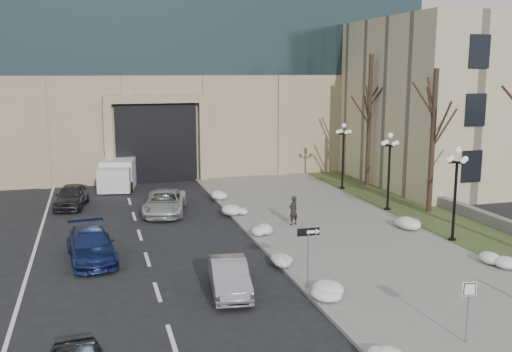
# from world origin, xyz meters

# --- Properties ---
(sidewalk) EXTENTS (9.00, 40.00, 0.12)m
(sidewalk) POSITION_xyz_m (3.50, 14.00, 0.06)
(sidewalk) COLOR gray
(sidewalk) RESTS_ON ground
(curb) EXTENTS (0.30, 40.00, 0.14)m
(curb) POSITION_xyz_m (-1.00, 14.00, 0.07)
(curb) COLOR gray
(curb) RESTS_ON ground
(grass_strip) EXTENTS (4.00, 40.00, 0.10)m
(grass_strip) POSITION_xyz_m (10.00, 14.00, 0.05)
(grass_strip) COLOR #384522
(grass_strip) RESTS_ON ground
(stone_wall) EXTENTS (0.50, 30.00, 0.70)m
(stone_wall) POSITION_xyz_m (12.00, 16.00, 0.35)
(stone_wall) COLOR slate
(stone_wall) RESTS_ON ground
(classical_building) EXTENTS (22.00, 18.12, 12.00)m
(classical_building) POSITION_xyz_m (22.00, 27.98, 6.00)
(classical_building) COLOR tan
(classical_building) RESTS_ON ground
(car_b) EXTENTS (1.83, 4.05, 1.29)m
(car_b) POSITION_xyz_m (-3.85, 9.19, 0.64)
(car_b) COLOR #929398
(car_b) RESTS_ON ground
(car_c) EXTENTS (2.39, 4.90, 1.37)m
(car_c) POSITION_xyz_m (-8.90, 14.58, 0.69)
(car_c) COLOR navy
(car_c) RESTS_ON ground
(car_d) EXTENTS (3.28, 5.29, 1.36)m
(car_d) POSITION_xyz_m (-4.67, 22.14, 0.68)
(car_d) COLOR silver
(car_d) RESTS_ON ground
(car_e) EXTENTS (2.34, 4.40, 1.43)m
(car_e) POSITION_xyz_m (-10.03, 25.37, 0.71)
(car_e) COLOR #2B2B2F
(car_e) RESTS_ON ground
(pedestrian) EXTENTS (0.69, 0.59, 1.59)m
(pedestrian) POSITION_xyz_m (1.65, 17.28, 0.92)
(pedestrian) COLOR black
(pedestrian) RESTS_ON sidewalk
(box_truck) EXTENTS (3.36, 6.80, 2.07)m
(box_truck) POSITION_xyz_m (-6.83, 31.36, 1.00)
(box_truck) COLOR silver
(box_truck) RESTS_ON ground
(one_way_sign) EXTENTS (0.93, 0.25, 2.50)m
(one_way_sign) POSITION_xyz_m (-0.75, 8.54, 2.06)
(one_way_sign) COLOR slate
(one_way_sign) RESTS_ON ground
(keep_sign) EXTENTS (0.45, 0.12, 2.08)m
(keep_sign) POSITION_xyz_m (2.16, 2.98, 1.53)
(keep_sign) COLOR slate
(keep_sign) RESTS_ON ground
(snow_clump_c) EXTENTS (1.10, 1.60, 0.36)m
(snow_clump_c) POSITION_xyz_m (-0.40, 7.50, 0.30)
(snow_clump_c) COLOR white
(snow_clump_c) RESTS_ON sidewalk
(snow_clump_d) EXTENTS (1.10, 1.60, 0.36)m
(snow_clump_d) POSITION_xyz_m (-0.88, 11.48, 0.30)
(snow_clump_d) COLOR white
(snow_clump_d) RESTS_ON sidewalk
(snow_clump_e) EXTENTS (1.10, 1.60, 0.36)m
(snow_clump_e) POSITION_xyz_m (-0.63, 15.61, 0.30)
(snow_clump_e) COLOR white
(snow_clump_e) RESTS_ON sidewalk
(snow_clump_f) EXTENTS (1.10, 1.60, 0.36)m
(snow_clump_f) POSITION_xyz_m (-0.77, 20.48, 0.30)
(snow_clump_f) COLOR white
(snow_clump_f) RESTS_ON sidewalk
(snow_clump_g) EXTENTS (1.10, 1.60, 0.36)m
(snow_clump_g) POSITION_xyz_m (-0.80, 24.89, 0.30)
(snow_clump_g) COLOR white
(snow_clump_g) RESTS_ON sidewalk
(snow_clump_i) EXTENTS (1.10, 1.60, 0.36)m
(snow_clump_i) POSITION_xyz_m (7.88, 8.50, 0.30)
(snow_clump_i) COLOR white
(snow_clump_i) RESTS_ON sidewalk
(snow_clump_j) EXTENTS (1.10, 1.60, 0.36)m
(snow_clump_j) POSITION_xyz_m (7.43, 14.80, 0.30)
(snow_clump_j) COLOR white
(snow_clump_j) RESTS_ON sidewalk
(lamppost_b) EXTENTS (1.18, 1.18, 4.76)m
(lamppost_b) POSITION_xyz_m (8.30, 12.50, 3.07)
(lamppost_b) COLOR black
(lamppost_b) RESTS_ON ground
(lamppost_c) EXTENTS (1.18, 1.18, 4.76)m
(lamppost_c) POSITION_xyz_m (8.30, 19.00, 3.07)
(lamppost_c) COLOR black
(lamppost_c) RESTS_ON ground
(lamppost_d) EXTENTS (1.18, 1.18, 4.76)m
(lamppost_d) POSITION_xyz_m (8.30, 25.50, 3.07)
(lamppost_d) COLOR black
(lamppost_d) RESTS_ON ground
(tree_mid) EXTENTS (3.20, 3.20, 8.50)m
(tree_mid) POSITION_xyz_m (10.50, 18.00, 5.50)
(tree_mid) COLOR black
(tree_mid) RESTS_ON ground
(tree_far) EXTENTS (3.20, 3.20, 9.50)m
(tree_far) POSITION_xyz_m (10.50, 26.00, 6.15)
(tree_far) COLOR black
(tree_far) RESTS_ON ground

